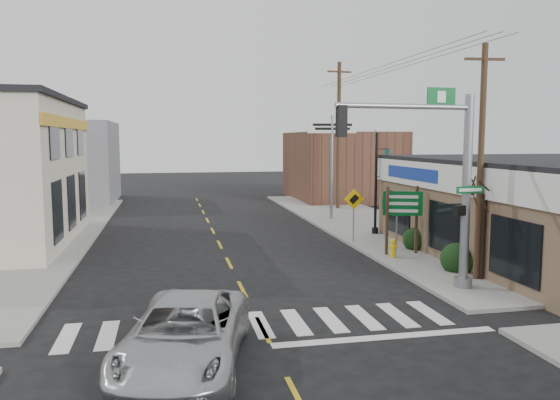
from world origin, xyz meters
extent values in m
plane|color=black|center=(0.00, 0.00, 0.00)|extent=(140.00, 140.00, 0.00)
cube|color=gray|center=(9.00, 13.00, 0.07)|extent=(6.00, 38.00, 0.13)
cube|color=gray|center=(-9.00, 13.00, 0.07)|extent=(6.00, 38.00, 0.13)
cube|color=gold|center=(0.00, 8.00, 0.01)|extent=(0.12, 56.00, 0.01)
cube|color=silver|center=(0.00, 0.40, 0.01)|extent=(11.00, 2.20, 0.01)
cube|color=brown|center=(12.00, 30.00, 2.80)|extent=(8.00, 10.00, 5.60)
cube|color=slate|center=(-11.00, 32.00, 3.20)|extent=(9.00, 10.00, 6.40)
imported|color=#B1B3B7|center=(-2.09, -1.99, 0.75)|extent=(3.61, 5.81, 1.50)
cylinder|color=gray|center=(7.20, 2.34, 3.30)|extent=(0.30, 0.30, 6.34)
cylinder|color=gray|center=(4.87, 2.34, 6.05)|extent=(4.65, 0.17, 0.17)
cube|color=black|center=(2.75, 2.34, 5.57)|extent=(0.30, 0.23, 0.95)
cube|color=#04521D|center=(7.20, 2.12, 3.41)|extent=(1.00, 0.04, 0.23)
cube|color=#04521D|center=(6.14, 2.34, 6.37)|extent=(1.00, 0.05, 0.58)
cube|color=black|center=(6.95, 2.29, 2.72)|extent=(0.34, 0.27, 0.34)
cube|color=#483321|center=(6.73, 7.71, 1.59)|extent=(0.10, 0.10, 2.91)
cube|color=#483321|center=(8.08, 7.71, 1.59)|extent=(0.10, 0.10, 2.91)
cube|color=#074928|center=(7.40, 7.65, 2.31)|extent=(1.66, 0.05, 1.04)
cylinder|color=yellow|center=(6.77, 7.10, 0.45)|extent=(0.23, 0.23, 0.63)
sphere|color=yellow|center=(6.77, 7.10, 0.79)|extent=(0.25, 0.25, 0.25)
cylinder|color=gray|center=(6.30, 10.74, 1.30)|extent=(0.06, 0.06, 2.34)
cube|color=#EFB204|center=(6.30, 10.71, 2.19)|extent=(0.99, 0.03, 0.99)
cylinder|color=black|center=(8.20, 12.74, 2.79)|extent=(0.14, 0.14, 5.33)
sphere|color=silver|center=(8.20, 12.74, 5.51)|extent=(0.29, 0.29, 0.29)
cube|color=#144E51|center=(8.76, 12.74, 3.82)|extent=(0.02, 0.56, 1.43)
cylinder|color=gray|center=(7.53, 18.34, 3.30)|extent=(0.19, 0.19, 6.34)
cube|color=silver|center=(7.53, 18.34, 5.80)|extent=(2.99, 0.18, 0.79)
cylinder|color=black|center=(8.39, 3.19, 1.63)|extent=(0.19, 0.19, 2.99)
ellipsoid|color=#1A3518|center=(8.16, 4.48, 0.58)|extent=(1.19, 1.19, 0.89)
ellipsoid|color=black|center=(8.46, 8.57, 0.54)|extent=(1.10, 1.10, 0.83)
cylinder|color=#472D22|center=(8.24, 3.25, 4.20)|extent=(0.21, 0.21, 8.14)
cube|color=#472D22|center=(8.24, 3.25, 7.74)|extent=(1.42, 0.09, 0.09)
cylinder|color=#412F1E|center=(9.50, 23.16, 5.25)|extent=(0.27, 0.27, 10.24)
cube|color=#412F1E|center=(9.50, 23.16, 9.70)|extent=(1.78, 0.11, 0.11)
camera|label=1|loc=(-2.40, -13.83, 5.04)|focal=35.00mm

